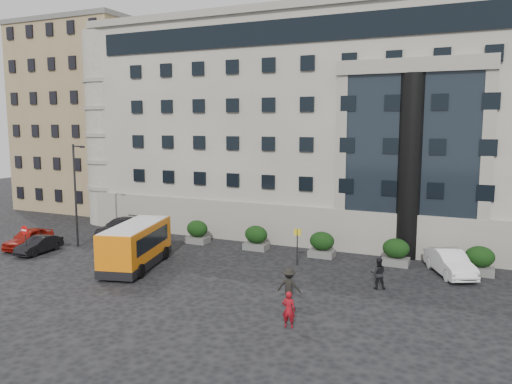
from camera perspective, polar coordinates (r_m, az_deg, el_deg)
ground at (r=32.32m, az=-7.70°, el=-9.45°), size 120.00×120.00×0.00m
civic_building at (r=49.27m, az=12.03°, el=7.01°), size 44.00×24.00×18.00m
entrance_column at (r=36.85m, az=17.21°, el=2.72°), size 1.80×1.80×13.00m
apartment_near at (r=61.34m, az=-17.24°, el=7.90°), size 14.00×14.00×20.00m
apartment_far at (r=77.47m, az=-10.07°, el=8.79°), size 13.00×13.00×22.00m
hedge_a at (r=40.54m, az=-6.73°, el=-4.51°), size 1.80×1.26×1.84m
hedge_b at (r=38.19m, az=0.01°, el=-5.23°), size 1.80×1.26×1.84m
hedge_c at (r=36.43m, az=7.54°, el=-5.94°), size 1.80×1.26×1.84m
hedge_d at (r=35.36m, az=15.69°, el=-6.59°), size 1.80×1.26×1.84m
hedge_e at (r=35.04m, az=24.19°, el=-7.13°), size 1.80×1.26×1.84m
street_lamp at (r=40.99m, az=-19.89°, el=0.09°), size 1.16×0.18×8.00m
bus_stop_sign at (r=33.92m, az=4.74°, el=-5.54°), size 0.50×0.08×2.52m
no_entry_sign at (r=39.47m, az=-24.90°, el=-4.47°), size 0.64×0.16×2.32m
minibus at (r=34.35m, az=-13.54°, el=-5.77°), size 4.10×7.40×2.93m
red_truck at (r=51.61m, az=-9.65°, el=-1.15°), size 3.09×5.97×3.12m
parked_car_a at (r=42.58m, az=-24.56°, el=-4.83°), size 2.40×4.60×1.49m
parked_car_b at (r=40.59m, az=-23.56°, el=-5.55°), size 1.57×3.87×1.25m
parked_car_c at (r=44.56m, az=-15.29°, el=-3.87°), size 2.21×5.11×1.46m
parked_car_d at (r=51.00m, az=-12.46°, el=-2.27°), size 2.97×5.72×1.54m
white_taxi at (r=34.29m, az=21.28°, el=-7.53°), size 3.65×5.08×1.59m
pedestrian_a at (r=24.16m, az=3.75°, el=-13.25°), size 0.68×0.49×1.77m
pedestrian_b at (r=30.22m, az=13.79°, el=-9.02°), size 1.06×0.94×1.84m
pedestrian_c at (r=27.04m, az=3.80°, el=-10.69°), size 1.35×0.88×1.96m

